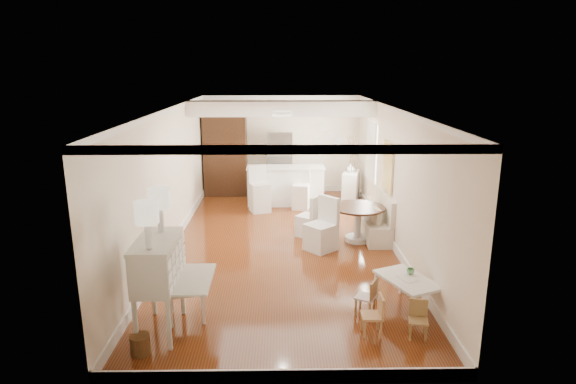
{
  "coord_description": "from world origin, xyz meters",
  "views": [
    {
      "loc": [
        -0.04,
        -9.35,
        3.56
      ],
      "look_at": [
        0.12,
        0.3,
        1.06
      ],
      "focal_mm": 30.0,
      "sensor_mm": 36.0,
      "label": 1
    }
  ],
  "objects_px": {
    "gustavian_armchair": "(186,286)",
    "kids_chair_b": "(365,296)",
    "secretary_bureau": "(159,286)",
    "sideboard": "(351,186)",
    "dining_table": "(358,224)",
    "slip_chair_near": "(321,224)",
    "kids_table": "(406,293)",
    "breakfast_counter": "(286,186)",
    "pantry_cabinet": "(226,155)",
    "slip_chair_far": "(309,216)",
    "fridge": "(292,164)",
    "wicker_basket": "(140,345)",
    "bar_stool_left": "(260,189)",
    "kids_chair_a": "(372,315)",
    "bar_stool_right": "(301,190)",
    "kids_chair_c": "(418,320)"
  },
  "relations": [
    {
      "from": "wicker_basket",
      "to": "slip_chair_near",
      "type": "relative_size",
      "value": 0.24
    },
    {
      "from": "kids_table",
      "to": "kids_chair_b",
      "type": "relative_size",
      "value": 1.75
    },
    {
      "from": "dining_table",
      "to": "pantry_cabinet",
      "type": "distance_m",
      "value": 5.12
    },
    {
      "from": "kids_chair_a",
      "to": "bar_stool_right",
      "type": "relative_size",
      "value": 0.57
    },
    {
      "from": "kids_table",
      "to": "breakfast_counter",
      "type": "relative_size",
      "value": 0.48
    },
    {
      "from": "breakfast_counter",
      "to": "bar_stool_right",
      "type": "relative_size",
      "value": 1.99
    },
    {
      "from": "kids_table",
      "to": "fridge",
      "type": "relative_size",
      "value": 0.55
    },
    {
      "from": "kids_table",
      "to": "kids_chair_a",
      "type": "bearing_deg",
      "value": -132.5
    },
    {
      "from": "dining_table",
      "to": "slip_chair_near",
      "type": "relative_size",
      "value": 1.04
    },
    {
      "from": "secretary_bureau",
      "to": "slip_chair_far",
      "type": "xyz_separation_m",
      "value": [
        2.27,
        3.87,
        -0.21
      ]
    },
    {
      "from": "kids_chair_c",
      "to": "sideboard",
      "type": "xyz_separation_m",
      "value": [
        0.07,
        6.93,
        0.15
      ]
    },
    {
      "from": "kids_table",
      "to": "dining_table",
      "type": "bearing_deg",
      "value": 95.49
    },
    {
      "from": "kids_chair_a",
      "to": "pantry_cabinet",
      "type": "bearing_deg",
      "value": -159.28
    },
    {
      "from": "pantry_cabinet",
      "to": "fridge",
      "type": "xyz_separation_m",
      "value": [
        1.9,
        -0.03,
        -0.25
      ]
    },
    {
      "from": "secretary_bureau",
      "to": "sideboard",
      "type": "relative_size",
      "value": 1.58
    },
    {
      "from": "bar_stool_left",
      "to": "slip_chair_far",
      "type": "bearing_deg",
      "value": -77.25
    },
    {
      "from": "secretary_bureau",
      "to": "dining_table",
      "type": "bearing_deg",
      "value": 46.32
    },
    {
      "from": "slip_chair_near",
      "to": "bar_stool_left",
      "type": "height_order",
      "value": "bar_stool_left"
    },
    {
      "from": "pantry_cabinet",
      "to": "kids_chair_b",
      "type": "bearing_deg",
      "value": -68.23
    },
    {
      "from": "gustavian_armchair",
      "to": "kids_chair_b",
      "type": "xyz_separation_m",
      "value": [
        2.62,
        0.08,
        -0.22
      ]
    },
    {
      "from": "gustavian_armchair",
      "to": "slip_chair_near",
      "type": "bearing_deg",
      "value": -50.13
    },
    {
      "from": "dining_table",
      "to": "sideboard",
      "type": "height_order",
      "value": "sideboard"
    },
    {
      "from": "slip_chair_near",
      "to": "pantry_cabinet",
      "type": "bearing_deg",
      "value": 166.14
    },
    {
      "from": "kids_table",
      "to": "breakfast_counter",
      "type": "height_order",
      "value": "breakfast_counter"
    },
    {
      "from": "wicker_basket",
      "to": "dining_table",
      "type": "height_order",
      "value": "dining_table"
    },
    {
      "from": "dining_table",
      "to": "pantry_cabinet",
      "type": "xyz_separation_m",
      "value": [
        -3.18,
        3.94,
        0.77
      ]
    },
    {
      "from": "breakfast_counter",
      "to": "sideboard",
      "type": "bearing_deg",
      "value": 9.56
    },
    {
      "from": "wicker_basket",
      "to": "kids_chair_b",
      "type": "xyz_separation_m",
      "value": [
        3.06,
        0.99,
        0.15
      ]
    },
    {
      "from": "slip_chair_far",
      "to": "sideboard",
      "type": "bearing_deg",
      "value": -168.65
    },
    {
      "from": "dining_table",
      "to": "bar_stool_left",
      "type": "distance_m",
      "value": 3.08
    },
    {
      "from": "kids_chair_a",
      "to": "bar_stool_right",
      "type": "bearing_deg",
      "value": -172.81
    },
    {
      "from": "fridge",
      "to": "pantry_cabinet",
      "type": "bearing_deg",
      "value": 179.1
    },
    {
      "from": "kids_chair_c",
      "to": "slip_chair_near",
      "type": "height_order",
      "value": "slip_chair_near"
    },
    {
      "from": "bar_stool_left",
      "to": "kids_chair_b",
      "type": "bearing_deg",
      "value": -90.06
    },
    {
      "from": "slip_chair_far",
      "to": "sideboard",
      "type": "relative_size",
      "value": 1.08
    },
    {
      "from": "kids_table",
      "to": "bar_stool_right",
      "type": "height_order",
      "value": "bar_stool_right"
    },
    {
      "from": "slip_chair_far",
      "to": "bar_stool_left",
      "type": "bearing_deg",
      "value": -112.33
    },
    {
      "from": "secretary_bureau",
      "to": "kids_table",
      "type": "height_order",
      "value": "secretary_bureau"
    },
    {
      "from": "gustavian_armchair",
      "to": "secretary_bureau",
      "type": "bearing_deg",
      "value": 129.02
    },
    {
      "from": "secretary_bureau",
      "to": "bar_stool_left",
      "type": "relative_size",
      "value": 1.16
    },
    {
      "from": "breakfast_counter",
      "to": "bar_stool_left",
      "type": "xyz_separation_m",
      "value": [
        -0.66,
        -0.66,
        0.07
      ]
    },
    {
      "from": "wicker_basket",
      "to": "sideboard",
      "type": "distance_m",
      "value": 8.17
    },
    {
      "from": "kids_chair_b",
      "to": "slip_chair_far",
      "type": "height_order",
      "value": "slip_chair_far"
    },
    {
      "from": "kids_chair_a",
      "to": "pantry_cabinet",
      "type": "height_order",
      "value": "pantry_cabinet"
    },
    {
      "from": "kids_table",
      "to": "gustavian_armchair",
      "type": "bearing_deg",
      "value": -175.91
    },
    {
      "from": "kids_chair_c",
      "to": "fridge",
      "type": "bearing_deg",
      "value": 112.47
    },
    {
      "from": "sideboard",
      "to": "kids_chair_a",
      "type": "bearing_deg",
      "value": -79.44
    },
    {
      "from": "kids_table",
      "to": "fridge",
      "type": "distance_m",
      "value": 7.07
    },
    {
      "from": "breakfast_counter",
      "to": "pantry_cabinet",
      "type": "height_order",
      "value": "pantry_cabinet"
    },
    {
      "from": "kids_table",
      "to": "breakfast_counter",
      "type": "xyz_separation_m",
      "value": [
        -1.77,
        5.81,
        0.27
      ]
    }
  ]
}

